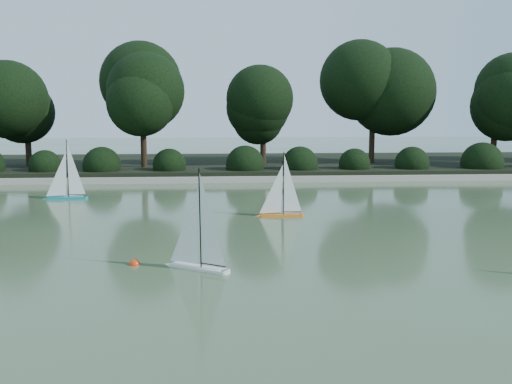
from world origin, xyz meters
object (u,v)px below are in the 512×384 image
(sailboat_teal, at_px, (63,189))
(sailboat_white_a, at_px, (193,252))
(sailboat_orange, at_px, (278,206))
(race_buoy, at_px, (135,265))

(sailboat_teal, bearing_deg, sailboat_white_a, -62.52)
(sailboat_orange, height_order, sailboat_teal, sailboat_teal)
(sailboat_white_a, height_order, race_buoy, sailboat_white_a)
(sailboat_teal, distance_m, race_buoy, 6.81)
(sailboat_orange, bearing_deg, sailboat_teal, 151.27)
(sailboat_teal, bearing_deg, race_buoy, -67.69)
(sailboat_orange, distance_m, race_buoy, 4.30)
(sailboat_white_a, relative_size, race_buoy, 9.60)
(sailboat_teal, xyz_separation_m, race_buoy, (2.58, -6.30, -0.24))
(race_buoy, bearing_deg, sailboat_teal, 112.31)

